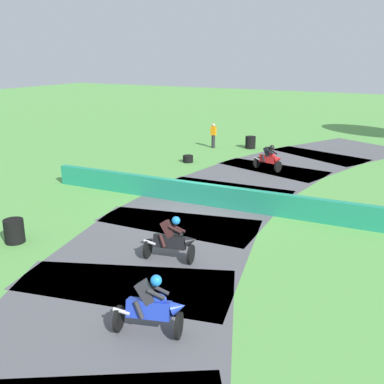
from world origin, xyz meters
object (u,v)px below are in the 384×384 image
(motorcycle_lead_red, at_px, (269,158))
(tire_stack_mid_a, at_px, (188,159))
(tire_stack_mid_b, at_px, (119,184))
(tire_stack_far, at_px, (14,231))
(track_marshal, at_px, (213,136))
(tire_stack_near, at_px, (250,142))
(motorcycle_chase_black, at_px, (172,240))
(motorcycle_trailing_blue, at_px, (152,306))

(motorcycle_lead_red, xyz_separation_m, tire_stack_mid_a, (-4.74, -0.47, -0.46))
(tire_stack_mid_b, relative_size, tire_stack_far, 0.76)
(tire_stack_far, distance_m, track_marshal, 17.41)
(tire_stack_mid_a, distance_m, track_marshal, 4.53)
(motorcycle_lead_red, height_order, tire_stack_near, motorcycle_lead_red)
(motorcycle_chase_black, distance_m, track_marshal, 17.20)
(motorcycle_trailing_blue, bearing_deg, tire_stack_mid_a, 115.93)
(motorcycle_trailing_blue, height_order, tire_stack_mid_a, motorcycle_trailing_blue)
(motorcycle_trailing_blue, height_order, tire_stack_far, motorcycle_trailing_blue)
(motorcycle_trailing_blue, distance_m, tire_stack_far, 7.17)
(motorcycle_chase_black, relative_size, track_marshal, 1.03)
(motorcycle_trailing_blue, xyz_separation_m, tire_stack_near, (-5.56, 20.49, -0.25))
(track_marshal, bearing_deg, motorcycle_trailing_blue, -68.14)
(motorcycle_trailing_blue, bearing_deg, tire_stack_mid_b, 130.65)
(motorcycle_lead_red, bearing_deg, tire_stack_near, 121.00)
(motorcycle_lead_red, relative_size, tire_stack_mid_a, 2.86)
(motorcycle_trailing_blue, relative_size, track_marshal, 1.03)
(motorcycle_chase_black, bearing_deg, tire_stack_far, -165.53)
(motorcycle_lead_red, relative_size, motorcycle_trailing_blue, 1.02)
(tire_stack_mid_b, bearing_deg, motorcycle_lead_red, 52.68)
(motorcycle_lead_red, distance_m, tire_stack_mid_a, 4.79)
(tire_stack_near, xyz_separation_m, track_marshal, (-2.25, -1.00, 0.42))
(motorcycle_trailing_blue, relative_size, tire_stack_far, 2.10)
(motorcycle_lead_red, relative_size, tire_stack_mid_b, 2.82)
(tire_stack_mid_a, relative_size, tire_stack_mid_b, 0.98)
(tire_stack_mid_b, distance_m, tire_stack_far, 6.80)
(motorcycle_chase_black, height_order, tire_stack_far, motorcycle_chase_black)
(motorcycle_chase_black, xyz_separation_m, track_marshal, (-6.28, 16.01, 0.18))
(motorcycle_lead_red, bearing_deg, motorcycle_chase_black, -85.12)
(motorcycle_trailing_blue, height_order, tire_stack_near, motorcycle_trailing_blue)
(tire_stack_near, bearing_deg, tire_stack_mid_b, -99.99)
(motorcycle_lead_red, bearing_deg, tire_stack_mid_a, -174.37)
(motorcycle_chase_black, bearing_deg, track_marshal, 111.43)
(motorcycle_chase_black, xyz_separation_m, motorcycle_trailing_blue, (1.53, -3.48, 0.01))
(tire_stack_mid_a, bearing_deg, tire_stack_near, 72.34)
(motorcycle_chase_black, height_order, tire_stack_mid_b, motorcycle_chase_black)
(motorcycle_trailing_blue, bearing_deg, tire_stack_near, 105.19)
(motorcycle_lead_red, xyz_separation_m, motorcycle_trailing_blue, (2.56, -15.49, -0.01))
(tire_stack_near, bearing_deg, track_marshal, -155.99)
(tire_stack_mid_b, height_order, tire_stack_far, tire_stack_far)
(tire_stack_mid_a, xyz_separation_m, tire_stack_far, (0.46, -12.92, 0.20))
(motorcycle_chase_black, distance_m, tire_stack_far, 5.49)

